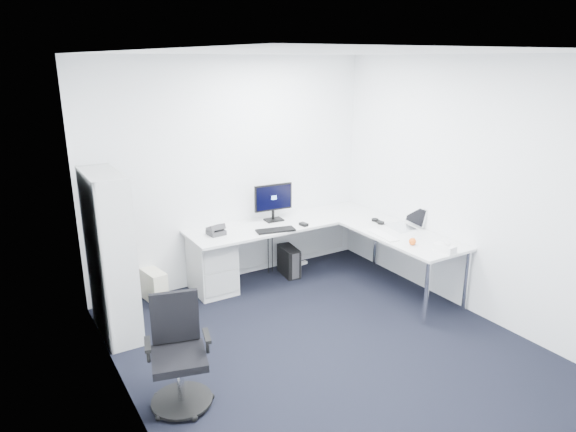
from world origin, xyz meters
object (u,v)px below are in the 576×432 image
task_chair (179,356)px  monitor (274,202)px  laptop (401,218)px  l_desk (301,258)px  bookshelf (110,255)px

task_chair → monitor: (1.91, 1.86, 0.52)m
laptop → monitor: bearing=146.6°
l_desk → monitor: monitor is taller
l_desk → task_chair: task_chair is taller
laptop → task_chair: bearing=-156.4°
bookshelf → task_chair: bookshelf is taller
bookshelf → laptop: bearing=-10.7°
bookshelf → laptop: size_ratio=4.64×
bookshelf → laptop: (3.21, -0.61, 0.03)m
l_desk → laptop: size_ratio=7.00×
laptop → bookshelf: bearing=177.6°
task_chair → l_desk: bearing=49.3°
l_desk → monitor: size_ratio=5.03×
bookshelf → monitor: bearing=11.4°
task_chair → laptop: bearing=30.0°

